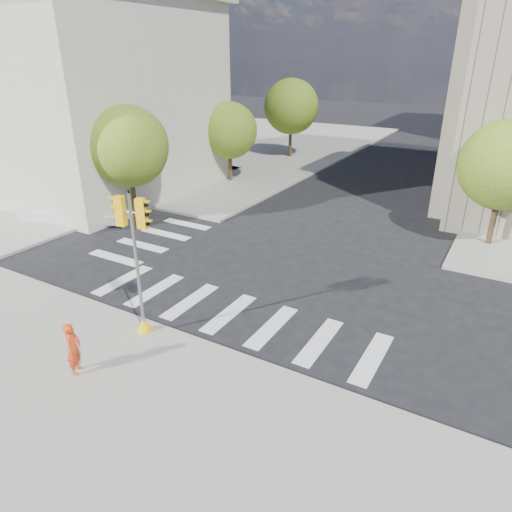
{
  "coord_description": "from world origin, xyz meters",
  "views": [
    {
      "loc": [
        8.1,
        -14.08,
        8.79
      ],
      "look_at": [
        0.49,
        -1.05,
        2.1
      ],
      "focal_mm": 32.0,
      "sensor_mm": 36.0,
      "label": 1
    }
  ],
  "objects": [
    {
      "name": "planter_wall",
      "position": [
        -13.0,
        1.53,
        0.4
      ],
      "size": [
        5.7,
        2.64,
        0.5
      ],
      "primitive_type": "cube",
      "rotation": [
        0.0,
        0.0,
        0.39
      ],
      "color": "beige",
      "rests_on": "sidewalk_left_near"
    },
    {
      "name": "tree_lw_mid",
      "position": [
        -10.5,
        14.0,
        3.76
      ],
      "size": [
        4.0,
        4.0,
        5.77
      ],
      "color": "#382616",
      "rests_on": "ground"
    },
    {
      "name": "ground",
      "position": [
        0.0,
        0.0,
        0.0
      ],
      "size": [
        160.0,
        160.0,
        0.0
      ],
      "primitive_type": "plane",
      "color": "black",
      "rests_on": "ground"
    },
    {
      "name": "sidewalk_near",
      "position": [
        0.0,
        -11.0,
        0.07
      ],
      "size": [
        30.0,
        14.0,
        0.15
      ],
      "primitive_type": "cube",
      "color": "gray",
      "rests_on": "ground"
    },
    {
      "name": "tree_re_near",
      "position": [
        7.5,
        10.0,
        4.05
      ],
      "size": [
        4.2,
        4.2,
        6.16
      ],
      "color": "#382616",
      "rests_on": "ground"
    },
    {
      "name": "tree_lw_near",
      "position": [
        -10.5,
        4.0,
        4.2
      ],
      "size": [
        4.4,
        4.4,
        6.41
      ],
      "color": "#382616",
      "rests_on": "ground"
    },
    {
      "name": "classical_building",
      "position": [
        -20.0,
        8.0,
        6.44
      ],
      "size": [
        19.0,
        15.0,
        12.7
      ],
      "color": "beige",
      "rests_on": "ground"
    },
    {
      "name": "tree_lw_far",
      "position": [
        -10.5,
        24.0,
        4.54
      ],
      "size": [
        4.8,
        4.8,
        6.95
      ],
      "color": "#382616",
      "rests_on": "ground"
    },
    {
      "name": "sidewalk_far_left",
      "position": [
        -20.0,
        26.0,
        0.07
      ],
      "size": [
        28.0,
        40.0,
        0.15
      ],
      "primitive_type": "cube",
      "color": "gray",
      "rests_on": "ground"
    },
    {
      "name": "traffic_signal",
      "position": [
        -1.84,
        -4.6,
        2.27
      ],
      "size": [
        1.08,
        0.56,
        4.95
      ],
      "rotation": [
        0.0,
        0.0,
        0.2
      ],
      "color": "#EDB20C",
      "rests_on": "sidewalk_near"
    },
    {
      "name": "photographer",
      "position": [
        -2.03,
        -7.25,
        0.97
      ],
      "size": [
        0.65,
        0.72,
        1.65
      ],
      "primitive_type": "imported",
      "rotation": [
        0.0,
        0.0,
        2.11
      ],
      "color": "red",
      "rests_on": "sidewalk_near"
    }
  ]
}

